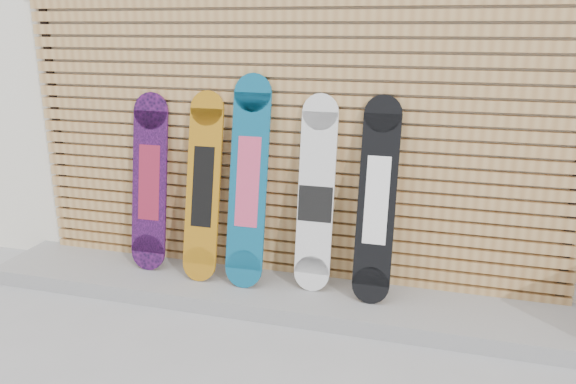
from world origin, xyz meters
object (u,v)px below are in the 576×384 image
at_px(snowboard_3, 316,195).
at_px(snowboard_4, 377,200).
at_px(snowboard_0, 150,183).
at_px(snowboard_1, 203,187).
at_px(snowboard_2, 248,182).

bearing_deg(snowboard_3, snowboard_4, -4.94).
xyz_separation_m(snowboard_0, snowboard_3, (1.35, -0.00, 0.01)).
distance_m(snowboard_3, snowboard_4, 0.45).
relative_size(snowboard_0, snowboard_4, 0.97).
bearing_deg(snowboard_0, snowboard_1, -4.71).
distance_m(snowboard_1, snowboard_4, 1.32).
distance_m(snowboard_0, snowboard_2, 0.85).
xyz_separation_m(snowboard_3, snowboard_4, (0.45, -0.04, 0.01)).
height_order(snowboard_0, snowboard_3, snowboard_3).
height_order(snowboard_0, snowboard_2, snowboard_2).
bearing_deg(snowboard_2, snowboard_4, 0.28).
xyz_separation_m(snowboard_2, snowboard_3, (0.51, 0.04, -0.08)).
bearing_deg(snowboard_0, snowboard_3, -0.12).
relative_size(snowboard_1, snowboard_3, 1.00).
xyz_separation_m(snowboard_0, snowboard_1, (0.48, -0.04, 0.01)).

